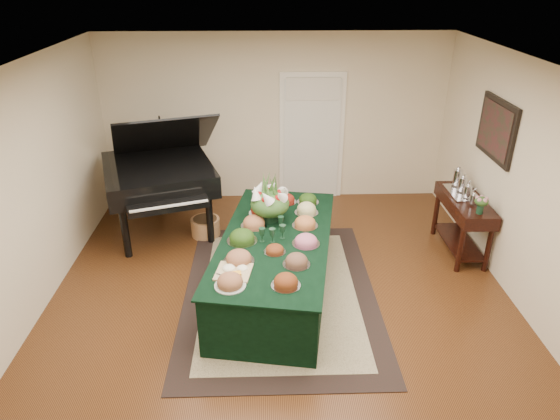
{
  "coord_description": "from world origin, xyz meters",
  "views": [
    {
      "loc": [
        -0.16,
        -4.85,
        3.6
      ],
      "look_at": [
        0.0,
        0.3,
        1.05
      ],
      "focal_mm": 32.0,
      "sensor_mm": 36.0,
      "label": 1
    }
  ],
  "objects_px": {
    "buffet_table": "(276,264)",
    "mahogany_sideboard": "(464,211)",
    "grand_piano": "(159,173)",
    "floral_centerpiece": "(270,199)"
  },
  "relations": [
    {
      "from": "buffet_table",
      "to": "mahogany_sideboard",
      "type": "height_order",
      "value": "mahogany_sideboard"
    },
    {
      "from": "mahogany_sideboard",
      "to": "grand_piano",
      "type": "bearing_deg",
      "value": 169.65
    },
    {
      "from": "floral_centerpiece",
      "to": "grand_piano",
      "type": "distance_m",
      "value": 1.97
    },
    {
      "from": "floral_centerpiece",
      "to": "mahogany_sideboard",
      "type": "relative_size",
      "value": 0.42
    },
    {
      "from": "floral_centerpiece",
      "to": "mahogany_sideboard",
      "type": "distance_m",
      "value": 2.67
    },
    {
      "from": "floral_centerpiece",
      "to": "grand_piano",
      "type": "xyz_separation_m",
      "value": [
        -1.57,
        1.18,
        -0.12
      ]
    },
    {
      "from": "grand_piano",
      "to": "mahogany_sideboard",
      "type": "height_order",
      "value": "grand_piano"
    },
    {
      "from": "buffet_table",
      "to": "mahogany_sideboard",
      "type": "relative_size",
      "value": 2.36
    },
    {
      "from": "buffet_table",
      "to": "grand_piano",
      "type": "height_order",
      "value": "grand_piano"
    },
    {
      "from": "grand_piano",
      "to": "floral_centerpiece",
      "type": "bearing_deg",
      "value": -36.96
    }
  ]
}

